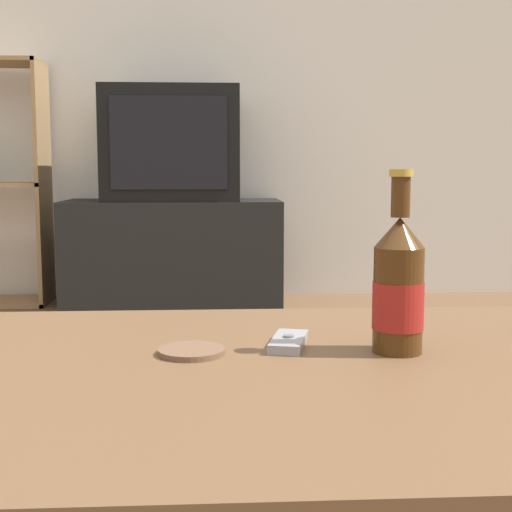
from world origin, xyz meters
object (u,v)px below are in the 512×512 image
Objects in this scene: television at (172,145)px; cell_phone at (289,342)px; tv_stand at (173,253)px; beer_bottle at (398,287)px.

cell_phone is (0.32, -2.61, -0.37)m from television.
cell_phone is (0.32, -2.61, 0.18)m from tv_stand.
television is 2.70m from beer_bottle.
beer_bottle is (0.47, -2.65, 0.26)m from tv_stand.
cell_phone is at bearing -83.07° from television.
tv_stand is 2.64m from cell_phone.
tv_stand is at bearing 90.00° from television.
beer_bottle is 2.20× the size of cell_phone.
television is at bearing 110.89° from cell_phone.
television is (0.00, -0.00, 0.55)m from tv_stand.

